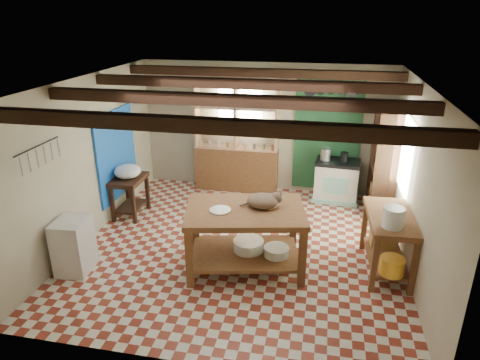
% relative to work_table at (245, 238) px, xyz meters
% --- Properties ---
extents(floor, '(5.00, 5.00, 0.02)m').
position_rel_work_table_xyz_m(floor, '(-0.17, 0.54, -0.48)').
color(floor, maroon).
rests_on(floor, ground).
extents(ceiling, '(5.00, 5.00, 0.02)m').
position_rel_work_table_xyz_m(ceiling, '(-0.17, 0.54, 2.13)').
color(ceiling, '#3F3F44').
rests_on(ceiling, wall_back).
extents(wall_back, '(5.00, 0.04, 2.60)m').
position_rel_work_table_xyz_m(wall_back, '(-0.17, 3.04, 0.83)').
color(wall_back, '#BAB296').
rests_on(wall_back, floor).
extents(wall_front, '(5.00, 0.04, 2.60)m').
position_rel_work_table_xyz_m(wall_front, '(-0.17, -1.96, 0.83)').
color(wall_front, '#BAB296').
rests_on(wall_front, floor).
extents(wall_left, '(0.04, 5.00, 2.60)m').
position_rel_work_table_xyz_m(wall_left, '(-2.67, 0.54, 0.83)').
color(wall_left, '#BAB296').
rests_on(wall_left, floor).
extents(wall_right, '(0.04, 5.00, 2.60)m').
position_rel_work_table_xyz_m(wall_right, '(2.33, 0.54, 0.83)').
color(wall_right, '#BAB296').
rests_on(wall_right, floor).
extents(ceiling_beams, '(5.00, 3.80, 0.15)m').
position_rel_work_table_xyz_m(ceiling_beams, '(-0.17, 0.54, 2.01)').
color(ceiling_beams, '#341D12').
rests_on(ceiling_beams, ceiling).
extents(blue_wall_patch, '(0.04, 1.40, 1.60)m').
position_rel_work_table_xyz_m(blue_wall_patch, '(-2.64, 1.44, 0.63)').
color(blue_wall_patch, blue).
rests_on(blue_wall_patch, wall_left).
extents(green_wall_patch, '(1.30, 0.04, 2.30)m').
position_rel_work_table_xyz_m(green_wall_patch, '(1.08, 3.01, 0.78)').
color(green_wall_patch, '#1E4B29').
rests_on(green_wall_patch, wall_back).
extents(window_back, '(0.90, 0.02, 0.80)m').
position_rel_work_table_xyz_m(window_back, '(-0.67, 3.02, 1.23)').
color(window_back, silver).
rests_on(window_back, wall_back).
extents(window_right, '(0.02, 1.30, 1.20)m').
position_rel_work_table_xyz_m(window_right, '(2.31, 1.54, 0.93)').
color(window_right, silver).
rests_on(window_right, wall_right).
extents(utensil_rail, '(0.06, 0.90, 0.28)m').
position_rel_work_table_xyz_m(utensil_rail, '(-2.61, -0.66, 1.31)').
color(utensil_rail, black).
rests_on(utensil_rail, wall_left).
extents(pot_rack, '(0.86, 0.12, 0.36)m').
position_rel_work_table_xyz_m(pot_rack, '(1.08, 2.59, 1.71)').
color(pot_rack, black).
rests_on(pot_rack, ceiling).
extents(shelving_unit, '(1.70, 0.34, 2.20)m').
position_rel_work_table_xyz_m(shelving_unit, '(-0.72, 2.85, 0.63)').
color(shelving_unit, tan).
rests_on(shelving_unit, floor).
extents(tall_rack, '(0.40, 0.86, 2.00)m').
position_rel_work_table_xyz_m(tall_rack, '(2.11, 2.34, 0.53)').
color(tall_rack, '#341D12').
rests_on(tall_rack, floor).
extents(work_table, '(1.85, 1.42, 0.94)m').
position_rel_work_table_xyz_m(work_table, '(0.00, 0.00, 0.00)').
color(work_table, brown).
rests_on(work_table, floor).
extents(stove, '(0.88, 0.63, 0.82)m').
position_rel_work_table_xyz_m(stove, '(1.32, 2.69, -0.06)').
color(stove, beige).
rests_on(stove, floor).
extents(prep_table, '(0.51, 0.73, 0.74)m').
position_rel_work_table_xyz_m(prep_table, '(-2.37, 1.27, -0.10)').
color(prep_table, '#341D12').
rests_on(prep_table, floor).
extents(white_cabinet, '(0.48, 0.56, 0.79)m').
position_rel_work_table_xyz_m(white_cabinet, '(-2.39, -0.56, -0.07)').
color(white_cabinet, silver).
rests_on(white_cabinet, floor).
extents(right_counter, '(0.67, 1.26, 0.88)m').
position_rel_work_table_xyz_m(right_counter, '(2.01, 0.31, -0.03)').
color(right_counter, brown).
rests_on(right_counter, floor).
extents(cat, '(0.55, 0.49, 0.20)m').
position_rel_work_table_xyz_m(cat, '(0.23, 0.10, 0.57)').
color(cat, '#7F644A').
rests_on(cat, work_table).
extents(steel_tray, '(0.36, 0.36, 0.02)m').
position_rel_work_table_xyz_m(steel_tray, '(-0.33, -0.12, 0.48)').
color(steel_tray, '#B1B3BA').
rests_on(steel_tray, work_table).
extents(basin_large, '(0.53, 0.53, 0.16)m').
position_rel_work_table_xyz_m(basin_large, '(0.04, 0.06, -0.14)').
color(basin_large, silver).
rests_on(basin_large, work_table).
extents(basin_small, '(0.43, 0.43, 0.13)m').
position_rel_work_table_xyz_m(basin_small, '(0.46, -0.00, -0.16)').
color(basin_small, silver).
rests_on(basin_small, work_table).
extents(kettle_left, '(0.21, 0.21, 0.23)m').
position_rel_work_table_xyz_m(kettle_left, '(1.07, 2.71, 0.46)').
color(kettle_left, '#B1B3BA').
rests_on(kettle_left, stove).
extents(kettle_right, '(0.16, 0.16, 0.18)m').
position_rel_work_table_xyz_m(kettle_right, '(1.42, 2.68, 0.44)').
color(kettle_right, black).
rests_on(kettle_right, stove).
extents(enamel_bowl, '(0.48, 0.48, 0.24)m').
position_rel_work_table_xyz_m(enamel_bowl, '(-2.37, 1.27, 0.39)').
color(enamel_bowl, silver).
rests_on(enamel_bowl, prep_table).
extents(white_bucket, '(0.29, 0.29, 0.28)m').
position_rel_work_table_xyz_m(white_bucket, '(1.97, -0.04, 0.55)').
color(white_bucket, silver).
rests_on(white_bucket, right_counter).
extents(wicker_basket, '(0.38, 0.31, 0.26)m').
position_rel_work_table_xyz_m(wicker_basket, '(1.99, 0.61, -0.11)').
color(wicker_basket, '#A07E40').
rests_on(wicker_basket, right_counter).
extents(yellow_tub, '(0.34, 0.34, 0.24)m').
position_rel_work_table_xyz_m(yellow_tub, '(2.03, -0.13, -0.12)').
color(yellow_tub, yellow).
rests_on(yellow_tub, right_counter).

